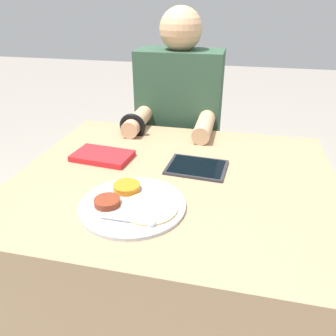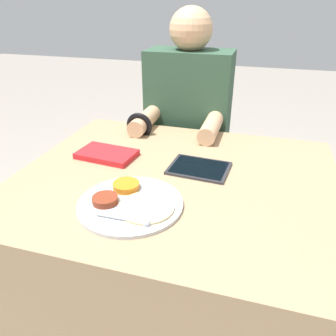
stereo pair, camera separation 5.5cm
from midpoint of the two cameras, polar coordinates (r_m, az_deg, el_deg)
The scene contains 6 objects.
ground_plane at distance 1.54m, azimuth 2.15°, elevation -26.22°, with size 12.00×12.00×0.00m, color gray.
dining_table at distance 1.26m, azimuth 2.46°, elevation -16.29°, with size 1.00×0.85×0.74m.
thali_tray at distance 0.90m, azimuth -4.89°, elevation -6.03°, with size 0.29×0.29×0.03m.
red_notebook at distance 1.17m, azimuth -9.27°, elevation 2.31°, with size 0.21×0.14×0.02m.
tablet_device at distance 1.08m, azimuth 6.90°, elevation -0.03°, with size 0.20×0.16×0.01m.
person_diner at distance 1.63m, azimuth 4.30°, elevation 3.30°, with size 0.39×0.43×1.21m.
Camera 2 is at (0.23, -0.87, 1.24)m, focal length 35.00 mm.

